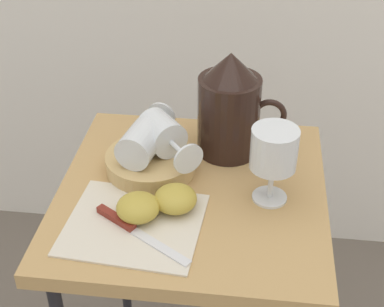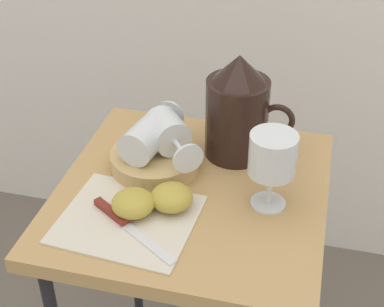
{
  "view_description": "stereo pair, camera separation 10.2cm",
  "coord_description": "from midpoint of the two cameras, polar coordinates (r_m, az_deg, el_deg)",
  "views": [
    {
      "loc": [
        0.1,
        -0.84,
        1.37
      ],
      "look_at": [
        0.0,
        0.0,
        0.79
      ],
      "focal_mm": 53.24,
      "sensor_mm": 36.0,
      "label": 1
    },
    {
      "loc": [
        0.2,
        -0.82,
        1.37
      ],
      "look_at": [
        0.0,
        0.0,
        0.79
      ],
      "focal_mm": 53.24,
      "sensor_mm": 36.0,
      "label": 2
    }
  ],
  "objects": [
    {
      "name": "wine_glass_tipped_far",
      "position": [
        1.08,
        -7.76,
        1.08
      ],
      "size": [
        0.09,
        0.16,
        0.07
      ],
      "color": "silver",
      "rests_on": "basket_tray"
    },
    {
      "name": "table",
      "position": [
        1.12,
        -2.63,
        -6.68
      ],
      "size": [
        0.5,
        0.51,
        0.71
      ],
      "color": "tan",
      "rests_on": "ground_plane"
    },
    {
      "name": "linen_napkin",
      "position": [
        1.0,
        -8.79,
        -7.12
      ],
      "size": [
        0.25,
        0.22,
        0.0
      ],
      "primitive_type": "cube",
      "rotation": [
        0.0,
        0.0,
        -0.08
      ],
      "color": "beige",
      "rests_on": "table"
    },
    {
      "name": "basket_tray",
      "position": [
        1.11,
        -6.79,
        -0.97
      ],
      "size": [
        0.18,
        0.18,
        0.03
      ],
      "primitive_type": "cylinder",
      "color": "tan",
      "rests_on": "table"
    },
    {
      "name": "apple_half_left",
      "position": [
        1.0,
        -8.38,
        -5.48
      ],
      "size": [
        0.08,
        0.08,
        0.04
      ],
      "primitive_type": "ellipsoid",
      "color": "#B29938",
      "rests_on": "linen_napkin"
    },
    {
      "name": "apple_half_right",
      "position": [
        1.01,
        -4.58,
        -4.64
      ],
      "size": [
        0.08,
        0.08,
        0.04
      ],
      "primitive_type": "ellipsoid",
      "color": "#B29938",
      "rests_on": "linen_napkin"
    },
    {
      "name": "pitcher",
      "position": [
        1.13,
        1.17,
        3.99
      ],
      "size": [
        0.18,
        0.12,
        0.22
      ],
      "color": "black",
      "rests_on": "table"
    },
    {
      "name": "wine_glass_tipped_near",
      "position": [
        1.1,
        -5.63,
        1.85
      ],
      "size": [
        0.14,
        0.15,
        0.07
      ],
      "color": "silver",
      "rests_on": "basket_tray"
    },
    {
      "name": "knife",
      "position": [
        0.99,
        -9.36,
        -7.32
      ],
      "size": [
        0.18,
        0.13,
        0.01
      ],
      "color": "silver",
      "rests_on": "linen_napkin"
    },
    {
      "name": "wine_glass_upright",
      "position": [
        0.99,
        5.29,
        -0.0
      ],
      "size": [
        0.08,
        0.08,
        0.15
      ],
      "color": "silver",
      "rests_on": "table"
    }
  ]
}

